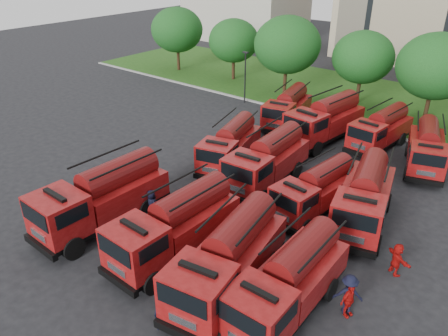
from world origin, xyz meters
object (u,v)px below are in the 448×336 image
object	(u,v)px
fire_truck_3	(289,282)
fire_truck_9	(325,120)
firefighter_0	(162,329)
fire_truck_7	(364,197)
firefighter_4	(153,217)
fire_truck_1	(175,225)
firefighter_3	(345,311)
fire_truck_8	(288,108)
firefighter_5	(394,273)
fire_truck_0	(102,197)
firefighter_1	(188,304)
fire_truck_2	(229,258)
fire_truck_4	(230,145)
firefighter_2	(346,315)
fire_truck_11	(427,148)
fire_truck_10	(381,129)
fire_truck_6	(316,190)
fire_truck_5	(268,160)

from	to	relation	value
fire_truck_3	fire_truck_9	size ratio (longest dim) A/B	0.88
fire_truck_9	firefighter_0	world-z (taller)	fire_truck_9
fire_truck_7	firefighter_4	xyz separation A→B (m)	(-9.70, -7.27, -1.70)
fire_truck_1	firefighter_3	bearing A→B (deg)	12.56
fire_truck_8	firefighter_5	xyz separation A→B (m)	(14.52, -13.43, -1.59)
fire_truck_0	firefighter_1	bearing A→B (deg)	-10.62
fire_truck_2	firefighter_1	size ratio (longest dim) A/B	4.12
fire_truck_1	fire_truck_0	bearing A→B (deg)	-171.28
fire_truck_0	firefighter_5	bearing A→B (deg)	24.40
fire_truck_4	firefighter_2	xyz separation A→B (m)	(12.95, -8.13, -1.58)
fire_truck_9	firefighter_3	xyz separation A→B (m)	(9.63, -16.19, -1.81)
fire_truck_11	firefighter_1	world-z (taller)	fire_truck_11
fire_truck_10	firefighter_1	world-z (taller)	fire_truck_10
firefighter_0	fire_truck_3	bearing A→B (deg)	17.06
fire_truck_10	firefighter_1	bearing A→B (deg)	-84.47
firefighter_2	fire_truck_11	bearing A→B (deg)	24.63
firefighter_1	firefighter_5	size ratio (longest dim) A/B	1.13
fire_truck_10	firefighter_1	xyz separation A→B (m)	(-0.03, -21.87, -1.54)
fire_truck_3	firefighter_2	bearing A→B (deg)	31.46
fire_truck_6	firefighter_2	bearing A→B (deg)	-44.92
fire_truck_8	fire_truck_11	world-z (taller)	fire_truck_8
fire_truck_5	firefighter_2	size ratio (longest dim) A/B	4.56
fire_truck_4	fire_truck_11	distance (m)	13.89
fire_truck_8	firefighter_3	size ratio (longest dim) A/B	3.69
fire_truck_10	firefighter_5	distance (m)	15.44
firefighter_3	firefighter_5	xyz separation A→B (m)	(0.74, 3.83, 0.00)
fire_truck_6	fire_truck_9	xyz separation A→B (m)	(-4.58, 9.89, 0.33)
fire_truck_5	fire_truck_11	xyz separation A→B (m)	(7.43, 9.00, -0.18)
fire_truck_3	fire_truck_5	bearing A→B (deg)	127.16
fire_truck_0	fire_truck_4	bearing A→B (deg)	86.11
fire_truck_0	fire_truck_7	world-z (taller)	fire_truck_0
fire_truck_7	fire_truck_8	distance (m)	15.35
fire_truck_9	firefighter_2	size ratio (longest dim) A/B	4.83
fire_truck_5	fire_truck_6	world-z (taller)	fire_truck_5
fire_truck_5	fire_truck_11	world-z (taller)	fire_truck_5
fire_truck_7	firefighter_1	bearing A→B (deg)	-121.08
fire_truck_5	fire_truck_6	distance (m)	4.30
fire_truck_3	firefighter_1	bearing A→B (deg)	-146.94
firefighter_2	firefighter_0	bearing A→B (deg)	152.80
fire_truck_7	fire_truck_8	bearing A→B (deg)	123.58
fire_truck_2	fire_truck_9	world-z (taller)	fire_truck_9
fire_truck_3	fire_truck_10	distance (m)	19.70
fire_truck_6	fire_truck_11	bearing A→B (deg)	78.43
fire_truck_3	fire_truck_6	distance (m)	8.44
fire_truck_9	fire_truck_10	size ratio (longest dim) A/B	1.18
fire_truck_8	firefighter_0	distance (m)	24.52
fire_truck_5	fire_truck_6	xyz separation A→B (m)	(4.16, -1.07, -0.25)
firefighter_4	fire_truck_10	bearing A→B (deg)	-91.60
fire_truck_3	firefighter_4	size ratio (longest dim) A/B	3.96
fire_truck_1	fire_truck_7	world-z (taller)	fire_truck_1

